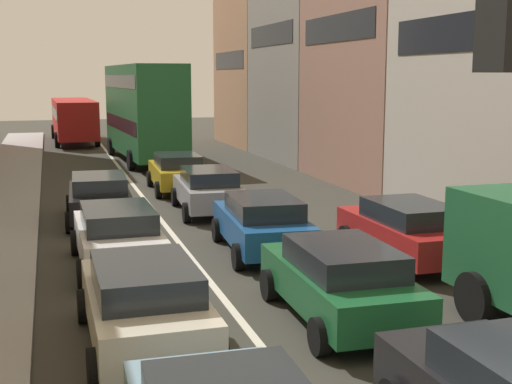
{
  "coord_description": "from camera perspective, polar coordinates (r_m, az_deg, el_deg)",
  "views": [
    {
      "loc": [
        -4.95,
        -4.6,
        4.51
      ],
      "look_at": [
        0.0,
        12.0,
        1.6
      ],
      "focal_mm": 48.65,
      "sensor_mm": 36.0,
      "label": 1
    }
  ],
  "objects": [
    {
      "name": "lane_stripe_left",
      "position": [
        25.22,
        -8.93,
        -0.87
      ],
      "size": [
        0.16,
        60.0,
        0.01
      ],
      "primitive_type": "cube",
      "color": "silver",
      "rests_on": "ground"
    },
    {
      "name": "sedan_left_lane_fourth",
      "position": [
        22.08,
        -12.76,
        -0.38
      ],
      "size": [
        2.19,
        4.36,
        1.49
      ],
      "rotation": [
        0.0,
        0.0,
        1.54
      ],
      "color": "black",
      "rests_on": "ground"
    },
    {
      "name": "sedan_centre_lane_fifth",
      "position": [
        27.46,
        -6.49,
        1.7
      ],
      "size": [
        2.18,
        4.36,
        1.49
      ],
      "rotation": [
        0.0,
        0.0,
        1.54
      ],
      "color": "#B29319",
      "rests_on": "ground"
    },
    {
      "name": "sedan_centre_lane_second",
      "position": [
        12.98,
        6.92,
        -7.17
      ],
      "size": [
        2.14,
        4.34,
        1.49
      ],
      "rotation": [
        0.0,
        0.0,
        1.55
      ],
      "color": "#19592D",
      "rests_on": "ground"
    },
    {
      "name": "sidewalk_left",
      "position": [
        25.06,
        -20.34,
        -1.27
      ],
      "size": [
        2.6,
        64.0,
        0.14
      ],
      "primitive_type": "cube",
      "color": "#999999",
      "rests_on": "ground"
    },
    {
      "name": "hatchback_centre_lane_third",
      "position": [
        17.75,
        0.53,
        -2.54
      ],
      "size": [
        2.29,
        4.41,
        1.49
      ],
      "rotation": [
        0.0,
        0.0,
        1.5
      ],
      "color": "#194C8C",
      "rests_on": "ground"
    },
    {
      "name": "coupe_centre_lane_fourth",
      "position": [
        23.03,
        -3.96,
        0.23
      ],
      "size": [
        2.24,
        4.39,
        1.49
      ],
      "rotation": [
        0.0,
        0.0,
        1.52
      ],
      "color": "gray",
      "rests_on": "ground"
    },
    {
      "name": "bus_far_queue_secondary",
      "position": [
        48.9,
        -14.76,
        6.0
      ],
      "size": [
        2.98,
        10.55,
        2.9
      ],
      "rotation": [
        0.0,
        0.0,
        1.59
      ],
      "color": "#B21919",
      "rests_on": "ground"
    },
    {
      "name": "sedan_left_lane_third",
      "position": [
        16.73,
        -11.29,
        -3.48
      ],
      "size": [
        2.1,
        4.32,
        1.49
      ],
      "rotation": [
        0.0,
        0.0,
        1.58
      ],
      "color": "silver",
      "rests_on": "ground"
    },
    {
      "name": "lane_stripe_right",
      "position": [
        25.88,
        -1.46,
        -0.49
      ],
      "size": [
        0.16,
        60.0,
        0.01
      ],
      "primitive_type": "cube",
      "color": "silver",
      "rests_on": "ground"
    },
    {
      "name": "bus_mid_queue_primary",
      "position": [
        37.05,
        -9.23,
        6.82
      ],
      "size": [
        3.21,
        10.62,
        5.06
      ],
      "rotation": [
        0.0,
        0.0,
        1.62
      ],
      "color": "#1E6033",
      "rests_on": "ground"
    },
    {
      "name": "traffic_light_pole",
      "position": [
        3.38,
        -7.68,
        -2.46
      ],
      "size": [
        3.58,
        0.38,
        5.5
      ],
      "color": "#2D2D33",
      "rests_on": "ground"
    },
    {
      "name": "wagon_left_lane_second",
      "position": [
        11.82,
        -9.17,
        -8.9
      ],
      "size": [
        2.08,
        4.31,
        1.49
      ],
      "rotation": [
        0.0,
        0.0,
        1.58
      ],
      "color": "beige",
      "rests_on": "ground"
    },
    {
      "name": "building_row_right",
      "position": [
        30.94,
        12.33,
        11.22
      ],
      "size": [
        7.2,
        43.9,
        12.34
      ],
      "rotation": [
        0.0,
        0.0,
        -1.57
      ],
      "color": "#9E7556",
      "rests_on": "ground"
    },
    {
      "name": "sedan_right_lane_behind_truck",
      "position": [
        17.37,
        12.3,
        -3.03
      ],
      "size": [
        2.08,
        4.31,
        1.49
      ],
      "rotation": [
        0.0,
        0.0,
        1.58
      ],
      "color": "#A51E1E",
      "rests_on": "ground"
    }
  ]
}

